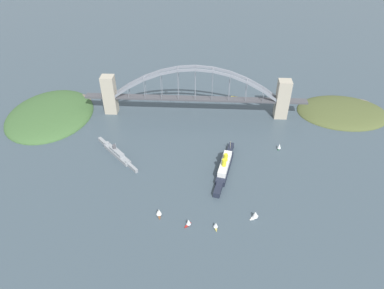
{
  "coord_description": "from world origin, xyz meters",
  "views": [
    {
      "loc": [
        -17.57,
        408.93,
        260.06
      ],
      "look_at": [
        0.0,
        78.64,
        8.0
      ],
      "focal_mm": 33.45,
      "sensor_mm": 36.0,
      "label": 1
    }
  ],
  "objects_px": {
    "harbor_arch_bridge": "(195,96)",
    "small_boat_1": "(279,146)",
    "naval_cruiser": "(117,153)",
    "small_boat_2": "(188,222)",
    "small_boat_3": "(216,225)",
    "ocean_liner": "(225,166)",
    "small_boat_4": "(255,215)",
    "small_boat_0": "(159,212)",
    "seaplane_taxiing_near_bridge": "(234,98)"
  },
  "relations": [
    {
      "from": "small_boat_1",
      "to": "ocean_liner",
      "type": "bearing_deg",
      "value": 32.33
    },
    {
      "from": "ocean_liner",
      "to": "small_boat_1",
      "type": "distance_m",
      "value": 76.93
    },
    {
      "from": "small_boat_3",
      "to": "small_boat_1",
      "type": "bearing_deg",
      "value": -121.63
    },
    {
      "from": "small_boat_2",
      "to": "small_boat_3",
      "type": "xyz_separation_m",
      "value": [
        -25.08,
        1.68,
        -0.35
      ]
    },
    {
      "from": "seaplane_taxiing_near_bridge",
      "to": "ocean_liner",
      "type": "bearing_deg",
      "value": 83.75
    },
    {
      "from": "small_boat_4",
      "to": "ocean_liner",
      "type": "bearing_deg",
      "value": -67.51
    },
    {
      "from": "harbor_arch_bridge",
      "to": "small_boat_4",
      "type": "bearing_deg",
      "value": 109.9
    },
    {
      "from": "seaplane_taxiing_near_bridge",
      "to": "small_boat_2",
      "type": "relative_size",
      "value": 1.19
    },
    {
      "from": "ocean_liner",
      "to": "small_boat_0",
      "type": "xyz_separation_m",
      "value": [
        63.56,
        67.65,
        -1.62
      ]
    },
    {
      "from": "ocean_liner",
      "to": "small_boat_2",
      "type": "relative_size",
      "value": 10.72
    },
    {
      "from": "harbor_arch_bridge",
      "to": "small_boat_4",
      "type": "relative_size",
      "value": 31.95
    },
    {
      "from": "small_boat_4",
      "to": "small_boat_1",
      "type": "bearing_deg",
      "value": -109.27
    },
    {
      "from": "ocean_liner",
      "to": "small_boat_1",
      "type": "xyz_separation_m",
      "value": [
        -65.0,
        -41.13,
        -1.55
      ]
    },
    {
      "from": "harbor_arch_bridge",
      "to": "small_boat_3",
      "type": "bearing_deg",
      "value": 98.19
    },
    {
      "from": "small_boat_0",
      "to": "small_boat_2",
      "type": "xyz_separation_m",
      "value": [
        -28.82,
        10.75,
        -0.33
      ]
    },
    {
      "from": "small_boat_1",
      "to": "naval_cruiser",
      "type": "bearing_deg",
      "value": 6.53
    },
    {
      "from": "harbor_arch_bridge",
      "to": "small_boat_1",
      "type": "bearing_deg",
      "value": 144.99
    },
    {
      "from": "ocean_liner",
      "to": "small_boat_3",
      "type": "bearing_deg",
      "value": 83.13
    },
    {
      "from": "small_boat_3",
      "to": "harbor_arch_bridge",
      "type": "bearing_deg",
      "value": -81.81
    },
    {
      "from": "small_boat_1",
      "to": "small_boat_4",
      "type": "xyz_separation_m",
      "value": [
        37.55,
        107.43,
        -0.02
      ]
    },
    {
      "from": "seaplane_taxiing_near_bridge",
      "to": "small_boat_1",
      "type": "relative_size",
      "value": 1.08
    },
    {
      "from": "seaplane_taxiing_near_bridge",
      "to": "small_boat_4",
      "type": "bearing_deg",
      "value": 92.63
    },
    {
      "from": "seaplane_taxiing_near_bridge",
      "to": "small_boat_2",
      "type": "xyz_separation_m",
      "value": [
        51.92,
        235.31,
        1.98
      ]
    },
    {
      "from": "small_boat_0",
      "to": "small_boat_2",
      "type": "relative_size",
      "value": 1.19
    },
    {
      "from": "harbor_arch_bridge",
      "to": "ocean_liner",
      "type": "height_order",
      "value": "harbor_arch_bridge"
    },
    {
      "from": "naval_cruiser",
      "to": "small_boat_2",
      "type": "bearing_deg",
      "value": 132.15
    },
    {
      "from": "ocean_liner",
      "to": "small_boat_1",
      "type": "bearing_deg",
      "value": -147.67
    },
    {
      "from": "seaplane_taxiing_near_bridge",
      "to": "small_boat_4",
      "type": "relative_size",
      "value": 1.06
    },
    {
      "from": "small_boat_1",
      "to": "small_boat_2",
      "type": "relative_size",
      "value": 1.1
    },
    {
      "from": "harbor_arch_bridge",
      "to": "small_boat_0",
      "type": "xyz_separation_m",
      "value": [
        26.13,
        180.54,
        -23.99
      ]
    },
    {
      "from": "small_boat_0",
      "to": "small_boat_2",
      "type": "bearing_deg",
      "value": 159.54
    },
    {
      "from": "small_boat_1",
      "to": "small_boat_2",
      "type": "xyz_separation_m",
      "value": [
        99.74,
        119.54,
        -0.4
      ]
    },
    {
      "from": "ocean_liner",
      "to": "seaplane_taxiing_near_bridge",
      "type": "height_order",
      "value": "ocean_liner"
    },
    {
      "from": "small_boat_1",
      "to": "small_boat_4",
      "type": "bearing_deg",
      "value": 70.73
    },
    {
      "from": "naval_cruiser",
      "to": "seaplane_taxiing_near_bridge",
      "type": "relative_size",
      "value": 6.16
    },
    {
      "from": "ocean_liner",
      "to": "small_boat_4",
      "type": "height_order",
      "value": "ocean_liner"
    },
    {
      "from": "naval_cruiser",
      "to": "small_boat_2",
      "type": "height_order",
      "value": "naval_cruiser"
    },
    {
      "from": "small_boat_1",
      "to": "harbor_arch_bridge",
      "type": "bearing_deg",
      "value": -35.01
    },
    {
      "from": "ocean_liner",
      "to": "small_boat_2",
      "type": "xyz_separation_m",
      "value": [
        34.74,
        78.41,
        -1.95
      ]
    },
    {
      "from": "harbor_arch_bridge",
      "to": "ocean_liner",
      "type": "distance_m",
      "value": 121.01
    },
    {
      "from": "small_boat_0",
      "to": "harbor_arch_bridge",
      "type": "bearing_deg",
      "value": -98.24
    },
    {
      "from": "small_boat_2",
      "to": "small_boat_4",
      "type": "height_order",
      "value": "small_boat_4"
    },
    {
      "from": "naval_cruiser",
      "to": "small_boat_4",
      "type": "distance_m",
      "value": 173.6
    },
    {
      "from": "small_boat_0",
      "to": "seaplane_taxiing_near_bridge",
      "type": "bearing_deg",
      "value": -109.78
    },
    {
      "from": "harbor_arch_bridge",
      "to": "naval_cruiser",
      "type": "relative_size",
      "value": 4.89
    },
    {
      "from": "ocean_liner",
      "to": "small_boat_2",
      "type": "bearing_deg",
      "value": 66.1
    },
    {
      "from": "naval_cruiser",
      "to": "small_boat_4",
      "type": "relative_size",
      "value": 6.53
    },
    {
      "from": "ocean_liner",
      "to": "small_boat_1",
      "type": "relative_size",
      "value": 9.75
    },
    {
      "from": "ocean_liner",
      "to": "small_boat_1",
      "type": "height_order",
      "value": "ocean_liner"
    },
    {
      "from": "small_boat_3",
      "to": "seaplane_taxiing_near_bridge",
      "type": "bearing_deg",
      "value": -96.46
    }
  ]
}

